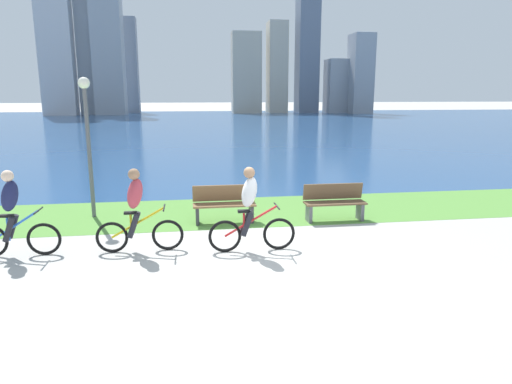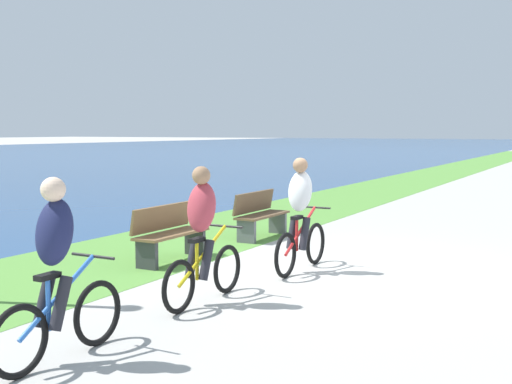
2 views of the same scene
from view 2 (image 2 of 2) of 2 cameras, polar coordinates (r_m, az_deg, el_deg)
name	(u,v)px [view 2 (image 2 of 2)]	position (r m, az deg, el deg)	size (l,w,h in m)	color
ground_plane	(324,268)	(9.95, 6.07, -6.67)	(300.00, 300.00, 0.00)	#B2AFA8
grass_strip_bayside	(150,249)	(11.59, -9.39, -4.95)	(120.00, 3.15, 0.01)	#59933D
cyclist_lead	(300,215)	(9.54, 3.95, -2.06)	(1.73, 0.52, 1.69)	black
cyclist_trailing	(202,235)	(7.78, -4.76, -3.83)	(1.70, 0.52, 1.66)	black
cyclist_distant_rear	(57,271)	(6.07, -17.20, -6.68)	(1.60, 0.52, 1.68)	black
bench_near_path	(260,215)	(12.52, 0.36, -2.04)	(1.50, 0.47, 0.90)	brown
bench_far_along_path	(169,234)	(10.37, -7.70, -3.66)	(1.50, 0.47, 0.90)	brown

